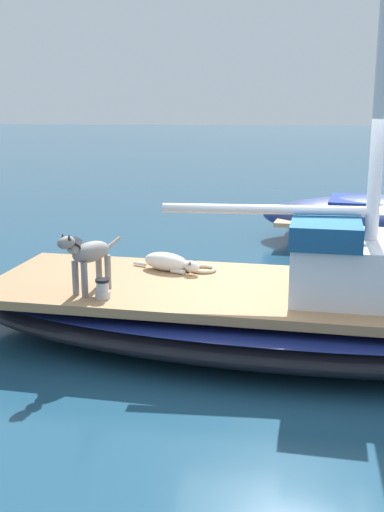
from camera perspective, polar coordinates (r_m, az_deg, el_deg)
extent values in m
plane|color=navy|center=(7.24, 7.98, -7.97)|extent=(120.00, 120.00, 0.00)
ellipsoid|color=black|center=(7.14, 8.06, -5.89)|extent=(3.25, 7.42, 0.56)
ellipsoid|color=navy|center=(7.08, 8.11, -4.52)|extent=(3.27, 7.46, 0.08)
cube|color=#A37A51|center=(7.03, 8.15, -3.36)|extent=(2.74, 6.80, 0.10)
cylinder|color=silver|center=(6.71, 6.71, 4.20)|extent=(0.10, 2.20, 0.10)
cube|color=navy|center=(6.75, 12.01, 2.49)|extent=(1.40, 0.84, 0.24)
ellipsoid|color=silver|center=(7.67, -2.37, -0.51)|extent=(0.49, 0.65, 0.22)
ellipsoid|color=silver|center=(7.48, -0.01, -0.95)|extent=(0.20, 0.24, 0.13)
cone|color=#504E4A|center=(7.51, 0.17, -0.47)|extent=(0.05, 0.05, 0.05)
cone|color=#504E4A|center=(7.43, -0.19, -0.62)|extent=(0.05, 0.05, 0.05)
cylinder|color=silver|center=(7.63, -0.80, -1.20)|extent=(0.13, 0.19, 0.06)
cylinder|color=silver|center=(7.53, -1.28, -1.40)|extent=(0.13, 0.19, 0.06)
cylinder|color=silver|center=(7.91, -4.72, -0.70)|extent=(0.11, 0.18, 0.04)
ellipsoid|color=gray|center=(6.82, -9.11, 0.38)|extent=(0.56, 0.44, 0.22)
cylinder|color=gray|center=(6.71, -9.68, -2.12)|extent=(0.07, 0.07, 0.38)
cylinder|color=gray|center=(6.80, -10.48, -1.94)|extent=(0.07, 0.07, 0.38)
cylinder|color=gray|center=(6.97, -7.60, -1.44)|extent=(0.07, 0.07, 0.38)
cylinder|color=gray|center=(7.06, -8.40, -1.28)|extent=(0.07, 0.07, 0.38)
cylinder|color=gray|center=(6.63, -10.53, 0.92)|extent=(0.22, 0.19, 0.19)
ellipsoid|color=gray|center=(6.54, -11.30, 1.20)|extent=(0.26, 0.22, 0.13)
cone|color=#2A2929|center=(6.49, -11.04, 1.66)|extent=(0.05, 0.05, 0.06)
cone|color=#2A2929|center=(6.56, -11.60, 1.76)|extent=(0.05, 0.05, 0.06)
torus|color=black|center=(6.63, -10.53, 0.92)|extent=(0.17, 0.18, 0.10)
cylinder|color=gray|center=(7.07, -7.11, 1.19)|extent=(0.22, 0.15, 0.12)
cylinder|color=#B7B7BC|center=(6.68, -8.05, -3.47)|extent=(0.16, 0.16, 0.08)
cylinder|color=#B7B7BC|center=(6.66, -8.08, -2.74)|extent=(0.13, 0.13, 0.10)
cylinder|color=black|center=(6.64, -8.10, -2.20)|extent=(0.15, 0.15, 0.03)
torus|color=beige|center=(7.67, 1.03, -1.19)|extent=(0.32, 0.32, 0.04)
sphere|color=#E55119|center=(12.27, 11.68, 2.11)|extent=(0.44, 0.44, 0.44)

